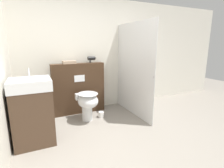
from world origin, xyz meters
TOP-DOWN VIEW (x-y plane):
  - ground_plane at (0.00, 0.00)m, footprint 12.00×12.00m
  - wall_back at (0.00, 1.87)m, footprint 8.00×0.06m
  - partition_panel at (-0.28, 1.67)m, footprint 1.12×0.21m
  - shower_glass at (0.78, 1.12)m, footprint 0.04×1.44m
  - toilet at (-0.24, 1.14)m, footprint 0.39×0.53m
  - sink_vanity at (-1.22, 0.75)m, footprint 0.58×0.54m
  - hair_drier at (0.05, 1.68)m, footprint 0.18×0.09m
  - folded_towel at (-0.45, 1.68)m, footprint 0.27×0.16m
  - spare_toilet_roll at (0.06, 1.19)m, footprint 0.12×0.12m

SIDE VIEW (x-z plane):
  - ground_plane at x=0.00m, z-range 0.00..0.00m
  - spare_toilet_roll at x=0.06m, z-range 0.00..0.12m
  - toilet at x=-0.24m, z-range 0.09..0.68m
  - sink_vanity at x=-1.22m, z-range -0.07..1.08m
  - partition_panel at x=-0.28m, z-range 0.00..1.10m
  - shower_glass at x=0.78m, z-range 0.00..1.94m
  - folded_towel at x=-0.45m, z-range 1.10..1.16m
  - hair_drier at x=0.05m, z-range 1.12..1.26m
  - wall_back at x=0.00m, z-range 0.00..2.50m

